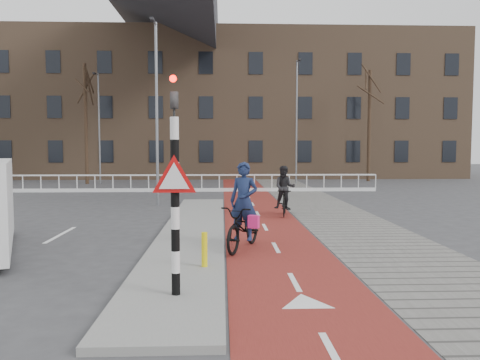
{
  "coord_description": "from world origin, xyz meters",
  "views": [
    {
      "loc": [
        0.16,
        -9.51,
        2.52
      ],
      "look_at": [
        0.72,
        5.0,
        1.5
      ],
      "focal_mm": 35.0,
      "sensor_mm": 36.0,
      "label": 1
    }
  ],
  "objects": [
    {
      "name": "ground",
      "position": [
        0.0,
        0.0,
        0.0
      ],
      "size": [
        120.0,
        120.0,
        0.0
      ],
      "primitive_type": "plane",
      "color": "#38383A",
      "rests_on": "ground"
    },
    {
      "name": "bike_lane",
      "position": [
        1.5,
        10.0,
        0.01
      ],
      "size": [
        2.5,
        60.0,
        0.01
      ],
      "primitive_type": "cube",
      "color": "maroon",
      "rests_on": "ground"
    },
    {
      "name": "sidewalk",
      "position": [
        4.3,
        10.0,
        0.01
      ],
      "size": [
        3.0,
        60.0,
        0.01
      ],
      "primitive_type": "cube",
      "color": "slate",
      "rests_on": "ground"
    },
    {
      "name": "curb_island",
      "position": [
        -0.7,
        4.0,
        0.06
      ],
      "size": [
        1.8,
        16.0,
        0.12
      ],
      "primitive_type": "cube",
      "color": "gray",
      "rests_on": "ground"
    },
    {
      "name": "traffic_signal",
      "position": [
        -0.6,
        -2.02,
        1.99
      ],
      "size": [
        0.8,
        0.8,
        3.68
      ],
      "color": "black",
      "rests_on": "curb_island"
    },
    {
      "name": "bollard",
      "position": [
        -0.2,
        -0.23,
        0.47
      ],
      "size": [
        0.12,
        0.12,
        0.7
      ],
      "primitive_type": "cylinder",
      "color": "yellow",
      "rests_on": "curb_island"
    },
    {
      "name": "cyclist_near",
      "position": [
        0.69,
        1.83,
        0.73
      ],
      "size": [
        1.46,
        2.21,
        2.15
      ],
      "rotation": [
        0.0,
        0.0,
        -0.39
      ],
      "color": "black",
      "rests_on": "bike_lane"
    },
    {
      "name": "cyclist_far",
      "position": [
        2.45,
        7.47,
        0.77
      ],
      "size": [
        0.87,
        1.75,
        1.83
      ],
      "rotation": [
        0.0,
        0.0,
        -0.17
      ],
      "color": "black",
      "rests_on": "bike_lane"
    },
    {
      "name": "railing",
      "position": [
        -5.0,
        17.0,
        0.31
      ],
      "size": [
        28.0,
        0.1,
        0.99
      ],
      "color": "silver",
      "rests_on": "ground"
    },
    {
      "name": "townhouse_row",
      "position": [
        -3.0,
        32.0,
        7.81
      ],
      "size": [
        46.0,
        10.0,
        15.9
      ],
      "color": "#7F6047",
      "rests_on": "ground"
    },
    {
      "name": "tree_mid",
      "position": [
        -9.15,
        23.02,
        4.11
      ],
      "size": [
        0.24,
        0.24,
        8.21
      ],
      "primitive_type": "cylinder",
      "color": "black",
      "rests_on": "ground"
    },
    {
      "name": "tree_right",
      "position": [
        11.08,
        24.93,
        4.1
      ],
      "size": [
        0.25,
        0.25,
        8.19
      ],
      "primitive_type": "cylinder",
      "color": "black",
      "rests_on": "ground"
    },
    {
      "name": "streetlight_near",
      "position": [
        -2.62,
        10.72,
        3.89
      ],
      "size": [
        0.12,
        0.12,
        7.78
      ],
      "primitive_type": "cylinder",
      "color": "slate",
      "rests_on": "ground"
    },
    {
      "name": "streetlight_left",
      "position": [
        -8.37,
        23.48,
        3.8
      ],
      "size": [
        0.12,
        0.12,
        7.61
      ],
      "primitive_type": "cylinder",
      "color": "slate",
      "rests_on": "ground"
    },
    {
      "name": "streetlight_right",
      "position": [
        5.35,
        23.0,
        4.25
      ],
      "size": [
        0.12,
        0.12,
        8.51
      ],
      "primitive_type": "cylinder",
      "color": "slate",
      "rests_on": "ground"
    }
  ]
}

